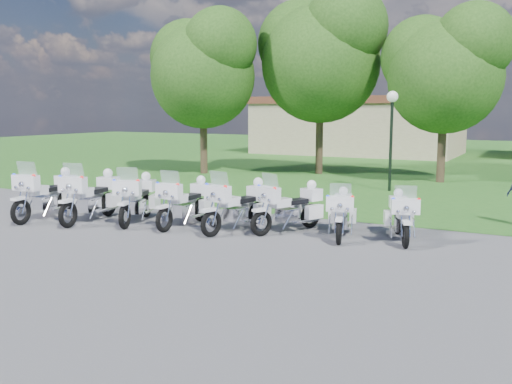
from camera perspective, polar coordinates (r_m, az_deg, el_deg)
The scene contains 15 objects.
ground at distance 14.70m, azimuth -1.10°, elevation -4.35°, with size 100.00×100.00×0.00m, color #57575C.
grass_lawn at distance 40.28m, azimuth 17.86°, elevation 3.31°, with size 100.00×48.00×0.01m, color #27621F.
motorcycle_0 at distance 17.98m, azimuth -20.12°, elevation -0.14°, with size 1.04×2.62×1.76m.
motorcycle_1 at distance 17.15m, azimuth -16.08°, elevation -0.35°, with size 1.07×2.61×1.76m.
motorcycle_2 at distance 16.67m, azimuth -11.76°, elevation -0.59°, with size 1.33×2.37×1.66m.
motorcycle_3 at distance 15.92m, azimuth -7.00°, elevation -0.95°, with size 0.79×2.41×1.62m.
motorcycle_4 at distance 15.13m, azimuth -1.71°, elevation -1.31°, with size 1.18×2.43×1.66m.
motorcycle_5 at distance 15.10m, azimuth 3.50°, elevation -1.44°, with size 1.39×2.22×1.60m.
motorcycle_6 at distance 14.59m, azimuth 8.54°, elevation -2.09°, with size 1.09×2.12×1.46m.
motorcycle_7 at distance 14.53m, azimuth 14.31°, elevation -2.31°, with size 1.19×2.06×1.45m.
lamp_post at distance 22.96m, azimuth 13.43°, elevation 7.46°, with size 0.44×0.44×3.91m.
tree_0 at distance 28.90m, azimuth -5.39°, elevation 12.42°, with size 6.03×5.14×8.04m.
tree_1 at distance 28.78m, azimuth 6.42°, elevation 13.72°, with size 6.76×5.77×9.01m.
tree_2 at distance 26.49m, azimuth 18.33°, elevation 11.85°, with size 5.73×4.89×7.63m.
building_west at distance 42.58m, azimuth 10.21°, elevation 6.61°, with size 14.56×8.32×4.10m.
Camera 1 is at (6.95, -12.55, 3.21)m, focal length 40.00 mm.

